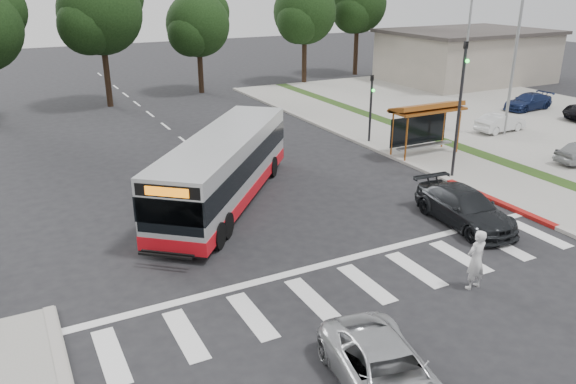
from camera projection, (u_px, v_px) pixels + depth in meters
ground at (293, 226)px, 22.11m from camera, size 140.00×140.00×0.00m
sidewalk_east at (393, 141)px, 33.46m from camera, size 4.00×40.00×0.12m
curb_east at (365, 145)px, 32.59m from camera, size 0.30×40.00×0.15m
curb_east_red at (498, 202)px, 24.30m from camera, size 0.32×6.00×0.15m
parking_lot at (510, 113)px, 40.29m from camera, size 18.00×36.00×0.10m
commercial_building at (466, 57)px, 52.48m from camera, size 14.00×10.00×4.40m
building_roof_cap at (469, 31)px, 51.64m from camera, size 14.60×10.60×0.30m
crosswalk_ladder at (366, 283)px, 17.96m from camera, size 18.00×2.60×0.01m
bus_shelter at (426, 113)px, 30.15m from camera, size 4.20×1.60×2.86m
traffic_signal_ne_tall at (460, 99)px, 26.10m from camera, size 0.18×0.37×6.50m
traffic_signal_ne_short at (371, 102)px, 32.40m from camera, size 0.18×0.37×4.00m
lot_light_front at (517, 37)px, 32.72m from camera, size 1.90×0.35×9.01m
lot_light_mid at (469, 23)px, 43.60m from camera, size 1.90×0.35×9.01m
tree_ne_a at (305, 11)px, 50.01m from camera, size 6.16×5.74×9.30m
tree_ne_b at (358, 3)px, 54.50m from camera, size 6.16×5.74×10.02m
tree_north_a at (101, 11)px, 40.42m from camera, size 6.60×6.15×10.17m
tree_north_b at (199, 24)px, 45.96m from camera, size 5.72×5.33×8.43m
transit_bus at (225, 169)px, 24.02m from camera, size 9.32×10.46×2.98m
pedestrian at (476, 260)px, 17.37m from camera, size 0.76×0.52×1.99m
dark_sedan at (465, 207)px, 22.10m from camera, size 2.38×4.98×1.40m
silver_suv_south at (387, 374)px, 12.92m from camera, size 2.88×4.81×1.25m
parked_car_1 at (500, 122)px, 35.18m from camera, size 3.59×1.46×1.16m
parked_car_3 at (528, 102)px, 41.07m from camera, size 4.16×1.92×1.18m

